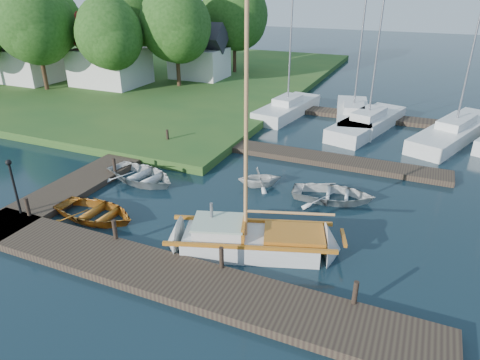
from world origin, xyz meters
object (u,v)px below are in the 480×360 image
at_px(tender_b, 260,176).
at_px(tree_7, 235,14).
at_px(sailboat, 255,243).
at_px(tender_a, 141,174).
at_px(tender_c, 333,192).
at_px(mooring_post_0, 28,207).
at_px(house_a, 109,57).
at_px(tree_1, 35,23).
at_px(mooring_post_4, 114,166).
at_px(house_b, 27,57).
at_px(lamp_post, 13,179).
at_px(tree_4, 128,12).
at_px(marina_boat_0, 287,107).
at_px(mooring_post_5, 168,136).
at_px(mooring_post_2, 221,258).
at_px(mooring_post_3, 355,293).
at_px(marina_boat_1, 353,114).
at_px(mooring_post_1, 115,230).
at_px(house_c, 199,56).
at_px(tree_5, 55,21).
at_px(tree_2, 110,34).
at_px(tree_3, 176,24).
at_px(marina_boat_3, 455,130).
at_px(marina_boat_2, 368,122).

bearing_deg(tender_b, tree_7, -3.01).
bearing_deg(sailboat, tender_a, 137.16).
height_order(tender_c, tree_7, tree_7).
bearing_deg(mooring_post_0, house_a, 120.76).
distance_m(house_a, tree_1, 6.43).
bearing_deg(mooring_post_4, house_b, 146.31).
bearing_deg(lamp_post, tree_4, 117.36).
xyz_separation_m(lamp_post, tender_a, (2.45, 5.24, -1.45)).
height_order(marina_boat_0, house_b, marina_boat_0).
relative_size(mooring_post_5, tender_c, 0.21).
bearing_deg(tree_7, mooring_post_2, -66.50).
distance_m(marina_boat_0, tree_4, 21.71).
relative_size(mooring_post_3, tree_7, 0.09).
height_order(mooring_post_2, marina_boat_1, marina_boat_1).
height_order(tender_b, tree_7, tree_7).
bearing_deg(tree_7, tender_a, -75.98).
height_order(mooring_post_2, tree_1, tree_1).
bearing_deg(tender_a, mooring_post_1, -141.77).
xyz_separation_m(lamp_post, house_c, (-6.00, 27.00, 0.71)).
xyz_separation_m(mooring_post_4, tree_5, (-23.00, 20.05, 4.72)).
bearing_deg(mooring_post_2, tender_b, 100.81).
distance_m(marina_boat_0, tree_7, 15.95).
bearing_deg(sailboat, tree_2, 120.74).
relative_size(mooring_post_0, tree_5, 0.10).
bearing_deg(mooring_post_3, sailboat, 155.49).
relative_size(tender_b, tree_7, 0.23).
bearing_deg(mooring_post_4, tree_3, 111.19).
xyz_separation_m(marina_boat_0, tree_1, (-21.54, -2.53, 5.51)).
height_order(mooring_post_5, tender_c, mooring_post_5).
bearing_deg(tree_7, marina_boat_3, -30.40).
height_order(marina_boat_2, house_a, marina_boat_2).
bearing_deg(marina_boat_0, tree_5, 86.94).
relative_size(marina_boat_3, tree_5, 1.49).
height_order(house_b, tree_2, tree_2).
bearing_deg(sailboat, tree_7, 97.08).
bearing_deg(marina_boat_3, sailboat, 178.02).
height_order(sailboat, tree_2, sailboat).
height_order(mooring_post_4, tender_b, tender_b).
distance_m(tender_a, tree_5, 31.86).
xyz_separation_m(mooring_post_4, sailboat, (9.01, -3.18, -0.36)).
height_order(mooring_post_5, marina_boat_1, marina_boat_1).
distance_m(mooring_post_0, lamp_post, 1.27).
bearing_deg(mooring_post_0, mooring_post_5, 87.14).
bearing_deg(house_b, mooring_post_0, -42.83).
relative_size(mooring_post_3, tree_2, 0.10).
height_order(mooring_post_5, tree_1, tree_1).
relative_size(house_b, tree_1, 0.63).
bearing_deg(marina_boat_3, mooring_post_1, 167.85).
bearing_deg(mooring_post_0, mooring_post_2, 0.00).
height_order(tree_3, tree_5, tree_3).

